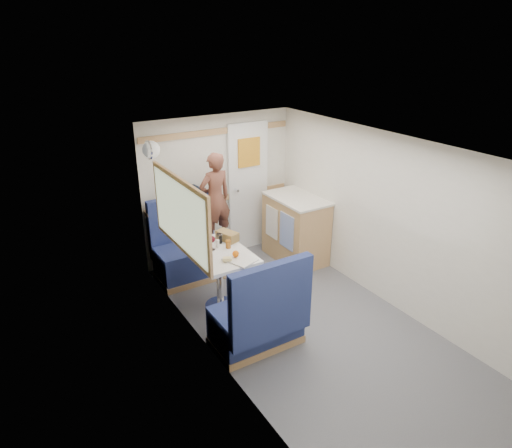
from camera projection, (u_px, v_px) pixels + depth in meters
floor at (317, 333)px, 4.91m from camera, size 4.50×4.50×0.00m
ceiling at (329, 150)px, 4.12m from camera, size 4.50×4.50×0.00m
wall_back at (219, 188)px, 6.28m from camera, size 2.20×0.02×2.00m
wall_left at (224, 279)px, 3.99m from camera, size 0.02×4.50×2.00m
wall_right at (400, 227)px, 5.04m from camera, size 0.02×4.50×2.00m
oak_trim_low at (220, 198)px, 6.32m from camera, size 2.15×0.02×0.08m
oak_trim_high at (218, 131)px, 5.96m from camera, size 2.15×0.02×0.08m
side_window at (180, 215)px, 4.68m from camera, size 0.04×1.30×0.72m
rear_door at (248, 185)px, 6.48m from camera, size 0.62×0.12×1.86m
dinette_table at (219, 264)px, 5.16m from camera, size 0.62×0.92×0.72m
bench_far at (190, 255)px, 5.94m from camera, size 0.90×0.59×1.05m
bench_near at (259, 322)px, 4.58m from camera, size 0.90×0.59×1.05m
ledge at (179, 207)px, 5.91m from camera, size 0.90×0.14×0.04m
dome_light at (151, 150)px, 5.17m from camera, size 0.20×0.20×0.20m
galley_counter at (296, 228)px, 6.33m from camera, size 0.57×0.92×0.92m
person at (215, 199)px, 5.74m from camera, size 0.46×0.32×1.19m
duffel_bag at (183, 197)px, 5.90m from camera, size 0.47×0.27×0.22m
tray at (240, 259)px, 4.90m from camera, size 0.34×0.39×0.02m
orange_fruit at (236, 254)px, 4.92m from camera, size 0.07×0.07×0.07m
cheese_block at (227, 259)px, 4.86m from camera, size 0.11×0.09×0.03m
wine_glass at (212, 240)px, 5.09m from camera, size 0.08×0.08×0.17m
tumbler_left at (207, 257)px, 4.84m from camera, size 0.07×0.07×0.12m
tumbler_mid at (201, 237)px, 5.30m from camera, size 0.07×0.07×0.12m
tumbler_right at (219, 238)px, 5.29m from camera, size 0.07×0.07×0.11m
beer_glass at (228, 244)px, 5.16m from camera, size 0.06×0.06×0.09m
pepper_grinder at (221, 239)px, 5.27m from camera, size 0.04×0.04×0.10m
salt_grinder at (218, 244)px, 5.17m from camera, size 0.04×0.04×0.10m
bread_loaf at (227, 236)px, 5.35m from camera, size 0.22×0.29×0.11m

